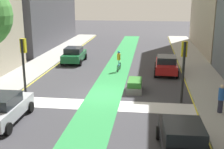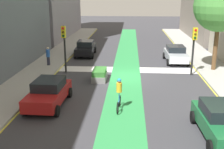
{
  "view_description": "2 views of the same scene",
  "coord_description": "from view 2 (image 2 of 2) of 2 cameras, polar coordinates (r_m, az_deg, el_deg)",
  "views": [
    {
      "loc": [
        3.08,
        -19.13,
        6.69
      ],
      "look_at": [
        0.29,
        2.41,
        0.81
      ],
      "focal_mm": 47.42,
      "sensor_mm": 36.0,
      "label": 1
    },
    {
      "loc": [
        -0.26,
        21.67,
        6.51
      ],
      "look_at": [
        0.93,
        4.03,
        1.32
      ],
      "focal_mm": 44.83,
      "sensor_mm": 36.0,
      "label": 2
    }
  ],
  "objects": [
    {
      "name": "crosswalk_band",
      "position": [
        24.55,
        3.12,
        0.98
      ],
      "size": [
        12.0,
        1.8,
        0.01
      ],
      "primitive_type": "cube",
      "color": "silver",
      "rests_on": "ground_plane"
    },
    {
      "name": "sidewalk_right",
      "position": [
        23.9,
        -15.23,
        0.16
      ],
      "size": [
        3.0,
        60.0,
        0.15
      ],
      "primitive_type": "cube",
      "color": "#9E9E99",
      "rests_on": "ground_plane"
    },
    {
      "name": "curb_stripe_right",
      "position": [
        23.48,
        -11.76,
        -0.07
      ],
      "size": [
        0.16,
        60.0,
        0.01
      ],
      "primitive_type": "cube",
      "color": "yellow",
      "rests_on": "ground_plane"
    },
    {
      "name": "cyclist_in_lane",
      "position": [
        15.99,
        1.44,
        -3.9
      ],
      "size": [
        0.32,
        1.73,
        1.86
      ],
      "color": "black",
      "rests_on": "ground_plane"
    },
    {
      "name": "car_red_right_far",
      "position": [
        17.05,
        -12.8,
        -3.61
      ],
      "size": [
        2.12,
        4.25,
        1.57
      ],
      "color": "#A51919",
      "rests_on": "ground_plane"
    },
    {
      "name": "street_tree_near",
      "position": [
        24.81,
        21.13,
        12.88
      ],
      "size": [
        4.2,
        4.2,
        7.43
      ],
      "color": "brown",
      "rests_on": "sidewalk_left"
    },
    {
      "name": "traffic_signal_near_right",
      "position": [
        23.39,
        -9.74,
        6.92
      ],
      "size": [
        0.35,
        0.52,
        3.92
      ],
      "color": "black",
      "rests_on": "ground_plane"
    },
    {
      "name": "car_silver_left_near",
      "position": [
        27.81,
        12.86,
        4.11
      ],
      "size": [
        2.08,
        4.23,
        1.57
      ],
      "color": "#B2B7BF",
      "rests_on": "ground_plane"
    },
    {
      "name": "median_planter",
      "position": [
        21.6,
        -2.56,
        -0.07
      ],
      "size": [
        1.06,
        2.04,
        0.85
      ],
      "color": "slate",
      "rests_on": "ground_plane"
    },
    {
      "name": "car_black_right_near",
      "position": [
        30.18,
        -5.44,
        5.4
      ],
      "size": [
        2.14,
        4.26,
        1.57
      ],
      "color": "black",
      "rests_on": "ground_plane"
    },
    {
      "name": "car_green_left_far",
      "position": [
        14.04,
        21.41,
        -8.82
      ],
      "size": [
        2.15,
        4.26,
        1.57
      ],
      "color": "#196033",
      "rests_on": "ground_plane"
    },
    {
      "name": "curb_stripe_left",
      "position": [
        23.34,
        17.94,
        -0.63
      ],
      "size": [
        0.16,
        60.0,
        0.01
      ],
      "primitive_type": "cube",
      "color": "yellow",
      "rests_on": "ground_plane"
    },
    {
      "name": "ground_plane",
      "position": [
        22.63,
        3.05,
        -0.37
      ],
      "size": [
        120.0,
        120.0,
        0.0
      ],
      "primitive_type": "plane",
      "color": "#38383D"
    },
    {
      "name": "bike_lane_paint",
      "position": [
        22.63,
        2.8,
        -0.36
      ],
      "size": [
        2.4,
        60.0,
        0.01
      ],
      "primitive_type": "cube",
      "color": "#2D8C47",
      "rests_on": "ground_plane"
    },
    {
      "name": "pedestrian_sidewalk_right_a",
      "position": [
        26.01,
        -12.9,
        3.72
      ],
      "size": [
        0.34,
        0.34,
        1.66
      ],
      "color": "#262638",
      "rests_on": "sidewalk_right"
    },
    {
      "name": "sidewalk_left",
      "position": [
        23.74,
        21.47,
        -0.52
      ],
      "size": [
        3.0,
        60.0,
        0.15
      ],
      "primitive_type": "cube",
      "color": "#9E9E99",
      "rests_on": "ground_plane"
    },
    {
      "name": "traffic_signal_near_left",
      "position": [
        23.22,
        16.4,
        6.36
      ],
      "size": [
        0.35,
        0.52,
        3.89
      ],
      "color": "black",
      "rests_on": "ground_plane"
    }
  ]
}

